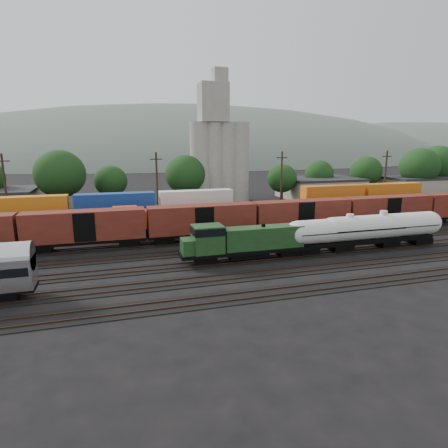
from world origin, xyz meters
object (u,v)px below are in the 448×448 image
object	(u,v)px
orange_locomotive	(155,220)
grain_silo	(219,154)
green_locomotive	(241,241)
tank_car_a	(349,231)

from	to	relation	value
orange_locomotive	grain_silo	xyz separation A→B (m)	(17.01, 26.00, 8.80)
green_locomotive	tank_car_a	size ratio (longest dim) A/B	0.92
orange_locomotive	grain_silo	world-z (taller)	grain_silo
grain_silo	orange_locomotive	bearing A→B (deg)	-123.19
green_locomotive	tank_car_a	distance (m)	14.53
orange_locomotive	grain_silo	size ratio (longest dim) A/B	0.59
green_locomotive	orange_locomotive	xyz separation A→B (m)	(-8.23, 15.00, 0.02)
tank_car_a	grain_silo	world-z (taller)	grain_silo
tank_car_a	orange_locomotive	world-z (taller)	tank_car_a
green_locomotive	grain_silo	size ratio (longest dim) A/B	0.55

